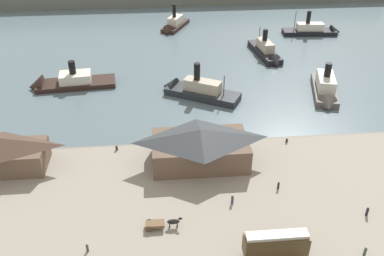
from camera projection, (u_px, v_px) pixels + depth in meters
name	position (u px, v px, depth m)	size (l,w,h in m)	color
ground_plane	(201.00, 136.00, 91.20)	(320.00, 320.00, 0.00)	slate
quay_promenade	(215.00, 203.00, 72.30)	(110.00, 36.00, 1.20)	gray
seawall_edge	(203.00, 144.00, 87.89)	(110.00, 0.80, 1.00)	slate
ferry_shed_customs_shed	(200.00, 146.00, 79.55)	(18.29, 10.79, 7.26)	brown
street_tram	(276.00, 243.00, 60.41)	(9.28, 2.66, 4.53)	#4C381E
horse_cart	(161.00, 223.00, 66.16)	(5.83, 1.66, 1.87)	brown
pedestrian_near_west_shed	(278.00, 185.00, 74.31)	(0.39, 0.39, 1.57)	#232328
pedestrian_standing_center	(365.00, 252.00, 61.49)	(0.43, 0.43, 1.72)	#3D4C42
pedestrian_walking_east	(367.00, 211.00, 68.59)	(0.44, 0.44, 1.76)	#232328
pedestrian_walking_west	(232.00, 199.00, 71.01)	(0.44, 0.44, 1.79)	#33384C
pedestrian_near_east_shed	(87.00, 248.00, 62.22)	(0.38, 0.38, 1.55)	#4C3D33
mooring_post_east	(287.00, 140.00, 86.96)	(0.44, 0.44, 0.90)	black
mooring_post_center_east	(117.00, 148.00, 84.53)	(0.44, 0.44, 0.90)	black
ferry_departing_north	(63.00, 83.00, 110.92)	(22.68, 8.68, 9.44)	black
ferry_approaching_east	(316.00, 30.00, 145.44)	(20.09, 6.69, 9.80)	black
ferry_approaching_west	(267.00, 52.00, 127.90)	(7.19, 19.83, 9.17)	black
ferry_near_quay	(173.00, 25.00, 149.89)	(11.45, 16.59, 10.23)	black
ferry_outer_harbor	(326.00, 90.00, 106.08)	(9.74, 19.52, 9.82)	#514C47
ferry_mid_harbor	(194.00, 90.00, 106.68)	(20.63, 14.92, 10.69)	#23282D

